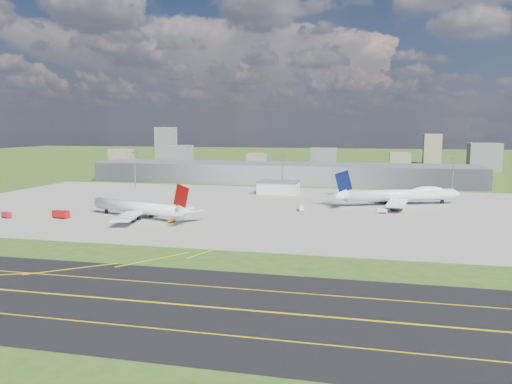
% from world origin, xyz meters
% --- Properties ---
extents(ground, '(1400.00, 1400.00, 0.00)m').
position_xyz_m(ground, '(0.00, 150.00, 0.00)').
color(ground, '#2D4E18').
rests_on(ground, ground).
extents(taxiway, '(1400.00, 60.00, 0.06)m').
position_xyz_m(taxiway, '(0.00, -110.00, 0.03)').
color(taxiway, black).
rests_on(taxiway, ground).
extents(apron, '(360.00, 190.00, 0.08)m').
position_xyz_m(apron, '(10.00, 40.00, 0.04)').
color(apron, gray).
rests_on(apron, ground).
extents(terminal, '(300.00, 42.00, 15.00)m').
position_xyz_m(terminal, '(0.00, 165.00, 7.50)').
color(terminal, gray).
rests_on(terminal, ground).
extents(ops_building, '(26.00, 16.00, 8.00)m').
position_xyz_m(ops_building, '(10.00, 100.00, 4.00)').
color(ops_building, silver).
rests_on(ops_building, ground).
extents(mast_west, '(3.50, 2.00, 25.90)m').
position_xyz_m(mast_west, '(-100.00, 115.00, 17.71)').
color(mast_west, gray).
rests_on(mast_west, ground).
extents(mast_center, '(3.50, 2.00, 25.90)m').
position_xyz_m(mast_center, '(10.00, 115.00, 17.71)').
color(mast_center, gray).
rests_on(mast_center, ground).
extents(mast_east, '(3.50, 2.00, 25.90)m').
position_xyz_m(mast_east, '(120.00, 115.00, 17.71)').
color(mast_east, gray).
rests_on(mast_east, ground).
extents(airliner_red_twin, '(64.32, 48.85, 18.24)m').
position_xyz_m(airliner_red_twin, '(-38.33, -3.25, 4.86)').
color(airliner_red_twin, white).
rests_on(airliner_red_twin, ground).
extents(airliner_blue_quad, '(73.63, 56.03, 20.19)m').
position_xyz_m(airliner_blue_quad, '(85.45, 67.10, 5.61)').
color(airliner_blue_quad, white).
rests_on(airliner_blue_quad, ground).
extents(fire_truck, '(8.82, 4.61, 3.71)m').
position_xyz_m(fire_truck, '(-75.37, -12.21, 1.84)').
color(fire_truck, '#B10E0C').
rests_on(fire_truck, ground).
extents(crash_tender, '(5.79, 4.05, 2.83)m').
position_xyz_m(crash_tender, '(-101.36, -17.41, 1.42)').
color(crash_tender, '#B90D31').
rests_on(crash_tender, ground).
extents(tug_yellow, '(3.51, 3.52, 1.62)m').
position_xyz_m(tug_yellow, '(-19.51, -10.53, 0.85)').
color(tug_yellow, orange).
rests_on(tug_yellow, ground).
extents(van_white_near, '(3.52, 5.95, 2.80)m').
position_xyz_m(van_white_near, '(34.14, 35.35, 1.41)').
color(van_white_near, white).
rests_on(van_white_near, ground).
extents(van_white_far, '(4.73, 2.36, 2.44)m').
position_xyz_m(van_white_far, '(75.26, 36.76, 1.23)').
color(van_white_far, white).
rests_on(van_white_far, ground).
extents(bldg_far_w, '(24.00, 20.00, 18.00)m').
position_xyz_m(bldg_far_w, '(-220.00, 320.00, 9.00)').
color(bldg_far_w, gray).
rests_on(bldg_far_w, ground).
extents(bldg_w, '(28.00, 22.00, 24.00)m').
position_xyz_m(bldg_w, '(-140.00, 300.00, 12.00)').
color(bldg_w, slate).
rests_on(bldg_w, ground).
extents(bldg_cw, '(20.00, 18.00, 14.00)m').
position_xyz_m(bldg_cw, '(-60.00, 340.00, 7.00)').
color(bldg_cw, gray).
rests_on(bldg_cw, ground).
extents(bldg_c, '(26.00, 20.00, 22.00)m').
position_xyz_m(bldg_c, '(20.00, 310.00, 11.00)').
color(bldg_c, slate).
rests_on(bldg_c, ground).
extents(bldg_ce, '(22.00, 24.00, 16.00)m').
position_xyz_m(bldg_ce, '(100.00, 350.00, 8.00)').
color(bldg_ce, gray).
rests_on(bldg_ce, ground).
extents(bldg_e, '(30.00, 22.00, 28.00)m').
position_xyz_m(bldg_e, '(180.00, 320.00, 14.00)').
color(bldg_e, slate).
rests_on(bldg_e, ground).
extents(bldg_tall_w, '(22.00, 20.00, 44.00)m').
position_xyz_m(bldg_tall_w, '(-180.00, 360.00, 22.00)').
color(bldg_tall_w, slate).
rests_on(bldg_tall_w, ground).
extents(bldg_tall_e, '(20.00, 18.00, 36.00)m').
position_xyz_m(bldg_tall_e, '(140.00, 410.00, 18.00)').
color(bldg_tall_e, gray).
rests_on(bldg_tall_e, ground).
extents(tree_far_w, '(7.20, 7.20, 8.80)m').
position_xyz_m(tree_far_w, '(-200.00, 270.00, 5.18)').
color(tree_far_w, '#382314').
rests_on(tree_far_w, ground).
extents(tree_w, '(6.75, 6.75, 8.25)m').
position_xyz_m(tree_w, '(-110.00, 265.00, 4.86)').
color(tree_w, '#382314').
rests_on(tree_w, ground).
extents(tree_c, '(8.10, 8.10, 9.90)m').
position_xyz_m(tree_c, '(-20.00, 280.00, 5.84)').
color(tree_c, '#382314').
rests_on(tree_c, ground).
extents(tree_e, '(7.65, 7.65, 9.35)m').
position_xyz_m(tree_e, '(70.00, 275.00, 5.51)').
color(tree_e, '#382314').
rests_on(tree_e, ground).
extents(tree_far_e, '(6.30, 6.30, 7.70)m').
position_xyz_m(tree_far_e, '(160.00, 285.00, 4.53)').
color(tree_far_e, '#382314').
rests_on(tree_far_e, ground).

